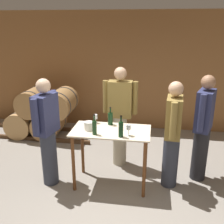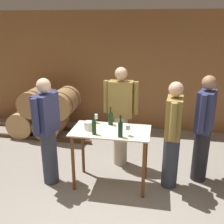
{
  "view_description": "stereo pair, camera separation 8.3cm",
  "coord_description": "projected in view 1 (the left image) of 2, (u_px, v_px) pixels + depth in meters",
  "views": [
    {
      "loc": [
        0.52,
        -3.1,
        2.42
      ],
      "look_at": [
        -0.07,
        0.53,
        1.17
      ],
      "focal_mm": 42.0,
      "sensor_mm": 36.0,
      "label": 1
    },
    {
      "loc": [
        0.6,
        -3.08,
        2.42
      ],
      "look_at": [
        -0.07,
        0.53,
        1.17
      ],
      "focal_mm": 42.0,
      "sensor_mm": 36.0,
      "label": 2
    }
  ],
  "objects": [
    {
      "name": "wine_bottle_left",
      "position": [
        110.0,
        118.0,
        4.06
      ],
      "size": [
        0.08,
        0.08,
        0.29
      ],
      "color": "black",
      "rests_on": "tasting_table"
    },
    {
      "name": "ice_bucket",
      "position": [
        89.0,
        126.0,
        3.87
      ],
      "size": [
        0.14,
        0.14,
        0.12
      ],
      "color": "white",
      "rests_on": "tasting_table"
    },
    {
      "name": "ground_plane",
      "position": [
        111.0,
        201.0,
        3.75
      ],
      "size": [
        14.0,
        14.0,
        0.0
      ],
      "primitive_type": "plane",
      "color": "gray"
    },
    {
      "name": "barrel_rack",
      "position": [
        42.0,
        113.0,
        5.8
      ],
      "size": [
        2.61,
        0.77,
        1.09
      ],
      "color": "#4C331E",
      "rests_on": "ground_plane"
    },
    {
      "name": "tasting_table",
      "position": [
        111.0,
        141.0,
        3.93
      ],
      "size": [
        1.16,
        0.63,
        0.92
      ],
      "color": "beige",
      "rests_on": "ground_plane"
    },
    {
      "name": "wine_glass_near_center",
      "position": [
        129.0,
        127.0,
        3.66
      ],
      "size": [
        0.07,
        0.07,
        0.16
      ],
      "color": "silver",
      "rests_on": "tasting_table"
    },
    {
      "name": "person_host",
      "position": [
        120.0,
        115.0,
        4.48
      ],
      "size": [
        0.59,
        0.24,
        1.75
      ],
      "color": "#B7AD93",
      "rests_on": "ground_plane"
    },
    {
      "name": "person_visitor_bearded",
      "position": [
        172.0,
        133.0,
        3.87
      ],
      "size": [
        0.25,
        0.59,
        1.66
      ],
      "color": "#333847",
      "rests_on": "ground_plane"
    },
    {
      "name": "wine_glass_near_left",
      "position": [
        95.0,
        117.0,
        4.12
      ],
      "size": [
        0.07,
        0.07,
        0.14
      ],
      "color": "silver",
      "rests_on": "tasting_table"
    },
    {
      "name": "person_visitor_with_scarf",
      "position": [
        47.0,
        131.0,
        3.92
      ],
      "size": [
        0.29,
        0.58,
        1.69
      ],
      "color": "#333847",
      "rests_on": "ground_plane"
    },
    {
      "name": "wine_bottle_far_left",
      "position": [
        94.0,
        127.0,
        3.7
      ],
      "size": [
        0.06,
        0.06,
        0.3
      ],
      "color": "#193819",
      "rests_on": "tasting_table"
    },
    {
      "name": "person_visitor_near_door",
      "position": [
        203.0,
        127.0,
        4.04
      ],
      "size": [
        0.34,
        0.56,
        1.71
      ],
      "color": "#232328",
      "rests_on": "ground_plane"
    },
    {
      "name": "wine_bottle_center",
      "position": [
        121.0,
        129.0,
        3.61
      ],
      "size": [
        0.07,
        0.07,
        0.31
      ],
      "color": "black",
      "rests_on": "tasting_table"
    },
    {
      "name": "back_wall",
      "position": [
        131.0,
        72.0,
        6.04
      ],
      "size": [
        8.4,
        0.05,
        2.7
      ],
      "color": "brown",
      "rests_on": "ground_plane"
    }
  ]
}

